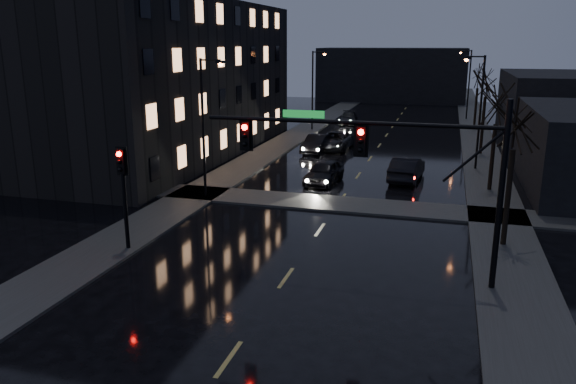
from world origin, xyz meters
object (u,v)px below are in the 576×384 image
Objects in this scene: oncoming_car_a at (324,172)px; oncoming_car_c at (335,140)px; lead_car at (407,168)px; oncoming_car_b at (317,144)px; oncoming_car_d at (348,118)px.

oncoming_car_c is (-1.63, 11.99, -0.00)m from oncoming_car_a.
oncoming_car_b is at bearing -39.28° from lead_car.
oncoming_car_c is at bearing -89.34° from oncoming_car_d.
lead_car is at bearing 29.84° from oncoming_car_a.
oncoming_car_d is at bearing 98.36° from oncoming_car_c.
lead_car is (7.91, -7.91, 0.06)m from oncoming_car_b.
lead_car is (5.08, 2.28, 0.05)m from oncoming_car_a.
oncoming_car_d is at bearing 102.31° from oncoming_car_a.
oncoming_car_c is at bearing 60.74° from oncoming_car_b.
oncoming_car_b is 0.82× the size of oncoming_car_c.
oncoming_car_d is 0.94× the size of lead_car.
oncoming_car_a reaches higher than oncoming_car_d.
lead_car reaches higher than oncoming_car_a.
oncoming_car_c reaches higher than oncoming_car_d.
oncoming_car_a is 10.57m from oncoming_car_b.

